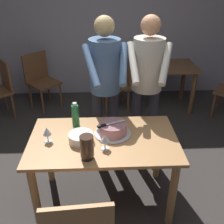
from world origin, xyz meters
TOP-DOWN VIEW (x-y plane):
  - ground_plane at (0.00, 0.00)m, footprint 14.00×14.00m
  - back_wall at (0.00, 2.75)m, footprint 10.00×0.12m
  - main_dining_table at (0.00, 0.00)m, footprint 1.34×0.78m
  - cake_on_platter at (0.09, 0.07)m, footprint 0.34×0.34m
  - cake_knife at (0.02, 0.05)m, footprint 0.26×0.13m
  - plate_stack at (-0.20, -0.03)m, footprint 0.22×0.22m
  - wine_glass_near at (0.01, -0.15)m, footprint 0.08×0.08m
  - wine_glass_far at (-0.49, -0.02)m, footprint 0.08×0.08m
  - water_bottle at (-0.26, 0.23)m, footprint 0.07×0.07m
  - hurricane_lamp at (-0.13, -0.27)m, footprint 0.11×0.11m
  - person_cutting_cake at (0.03, 0.60)m, footprint 0.46×0.57m
  - person_standing_beside at (0.48, 0.63)m, footprint 0.46×0.57m
  - background_table at (1.02, 2.05)m, footprint 1.00×0.70m
  - background_chair_0 at (-1.02, 2.19)m, footprint 0.62×0.62m
  - background_chair_2 at (0.29, 2.04)m, footprint 0.51×0.51m

SIDE VIEW (x-z plane):
  - ground_plane at x=0.00m, z-range 0.00..0.00m
  - background_chair_0 at x=-1.02m, z-range 0.04..0.94m
  - background_chair_2 at x=0.29m, z-range 0.04..0.94m
  - background_table at x=1.02m, z-range 0.21..0.95m
  - main_dining_table at x=0.00m, z-range 0.24..0.99m
  - plate_stack at x=-0.20m, z-range 0.75..0.83m
  - cake_on_platter at x=0.09m, z-range 0.75..0.86m
  - wine_glass_near at x=0.01m, z-range 0.78..0.92m
  - wine_glass_far at x=-0.49m, z-range 0.78..0.92m
  - hurricane_lamp at x=-0.13m, z-range 0.75..0.96m
  - water_bottle at x=-0.26m, z-range 0.74..0.99m
  - cake_knife at x=0.02m, z-range 0.86..0.88m
  - person_cutting_cake at x=0.03m, z-range 0.22..1.94m
  - person_standing_beside at x=0.48m, z-range 0.22..1.94m
  - back_wall at x=0.00m, z-range 0.00..2.70m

